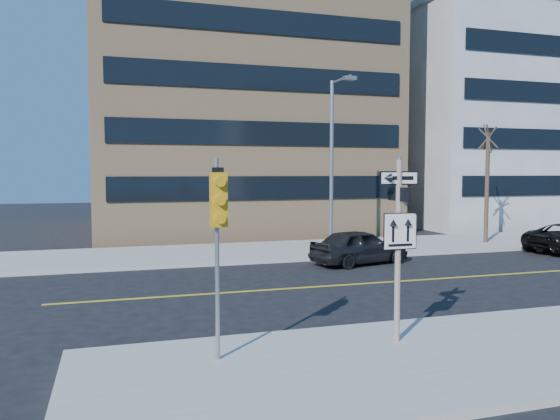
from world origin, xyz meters
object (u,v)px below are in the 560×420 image
object	(u,v)px
sign_pole	(398,238)
streetlight_a	(334,153)
street_tree_west	(488,141)
traffic_signal	(218,216)
parked_car_a	(359,247)

from	to	relation	value
sign_pole	streetlight_a	world-z (taller)	streetlight_a
sign_pole	street_tree_west	world-z (taller)	street_tree_west
sign_pole	street_tree_west	size ratio (longest dim) A/B	0.64
sign_pole	streetlight_a	bearing A→B (deg)	73.23
traffic_signal	sign_pole	bearing A→B (deg)	2.11
streetlight_a	parked_car_a	bearing A→B (deg)	-90.88
parked_car_a	sign_pole	bearing A→B (deg)	145.01
sign_pole	traffic_signal	world-z (taller)	sign_pole
traffic_signal	street_tree_west	distance (m)	22.14
traffic_signal	streetlight_a	world-z (taller)	streetlight_a
traffic_signal	streetlight_a	xyz separation A→B (m)	(8.00, 13.42, 1.73)
streetlight_a	street_tree_west	size ratio (longest dim) A/B	1.26
street_tree_west	traffic_signal	bearing A→B (deg)	-140.61
parked_car_a	street_tree_west	world-z (taller)	street_tree_west
sign_pole	street_tree_west	xyz separation A→B (m)	(13.00, 13.81, 3.09)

